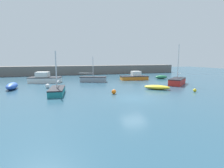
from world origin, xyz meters
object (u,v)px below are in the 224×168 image
object	(u,v)px
dinghy_near_pier	(161,77)
rowboat_white_midwater	(12,86)
sailboat_twin_hulled	(57,91)
cabin_cruiser_white	(134,77)
sailboat_short_mast	(93,79)
mooring_buoy_orange	(114,92)
motorboat_with_cabin	(45,79)
sailboat_tall_mast	(177,81)
mooring_buoy_yellow	(195,90)
rowboat_blue_near	(157,87)
mooring_buoy_pink	(105,78)
mooring_buoy_white	(48,86)

from	to	relation	value
dinghy_near_pier	rowboat_white_midwater	xyz separation A→B (m)	(-25.59, -4.71, 0.07)
sailboat_twin_hulled	rowboat_white_midwater	size ratio (longest dim) A/B	1.38
dinghy_near_pier	cabin_cruiser_white	distance (m)	5.80
sailboat_short_mast	dinghy_near_pier	bearing A→B (deg)	25.69
dinghy_near_pier	mooring_buoy_orange	bearing A→B (deg)	54.25
motorboat_with_cabin	sailboat_tall_mast	xyz separation A→B (m)	(19.75, -8.62, -0.16)
rowboat_white_midwater	mooring_buoy_yellow	size ratio (longest dim) A/B	8.84
motorboat_with_cabin	rowboat_blue_near	size ratio (longest dim) A/B	1.64
mooring_buoy_orange	rowboat_blue_near	bearing A→B (deg)	11.10
sailboat_short_mast	mooring_buoy_pink	bearing A→B (deg)	69.30
dinghy_near_pier	mooring_buoy_pink	distance (m)	11.33
sailboat_twin_hulled	rowboat_white_midwater	world-z (taller)	sailboat_twin_hulled
rowboat_blue_near	mooring_buoy_pink	distance (m)	13.39
rowboat_blue_near	mooring_buoy_yellow	bearing A→B (deg)	-2.74
sailboat_short_mast	sailboat_twin_hulled	xyz separation A→B (m)	(-6.03, -9.23, -0.07)
motorboat_with_cabin	cabin_cruiser_white	bearing A→B (deg)	11.64
rowboat_blue_near	mooring_buoy_white	distance (m)	14.65
mooring_buoy_yellow	sailboat_tall_mast	bearing A→B (deg)	70.81
sailboat_short_mast	mooring_buoy_yellow	bearing A→B (deg)	-29.51
sailboat_tall_mast	mooring_buoy_white	size ratio (longest dim) A/B	10.36
motorboat_with_cabin	mooring_buoy_white	xyz separation A→B (m)	(0.71, -6.16, -0.38)
rowboat_blue_near	cabin_cruiser_white	xyz separation A→B (m)	(1.76, 10.70, 0.28)
dinghy_near_pier	sailboat_tall_mast	xyz separation A→B (m)	(-2.17, -7.62, 0.16)
sailboat_twin_hulled	mooring_buoy_white	size ratio (longest dim) A/B	8.05
rowboat_blue_near	mooring_buoy_pink	size ratio (longest dim) A/B	9.18
sailboat_tall_mast	mooring_buoy_white	world-z (taller)	sailboat_tall_mast
sailboat_short_mast	sailboat_twin_hulled	bearing A→B (deg)	-99.93
mooring_buoy_pink	sailboat_tall_mast	bearing A→B (deg)	-48.47
sailboat_tall_mast	mooring_buoy_yellow	bearing A→B (deg)	29.77
rowboat_blue_near	mooring_buoy_orange	bearing A→B (deg)	-130.19
sailboat_short_mast	mooring_buoy_white	size ratio (longest dim) A/B	7.94
rowboat_blue_near	motorboat_with_cabin	bearing A→B (deg)	-179.99
sailboat_short_mast	rowboat_white_midwater	distance (m)	12.32
motorboat_with_cabin	sailboat_twin_hulled	size ratio (longest dim) A/B	1.16
sailboat_twin_hulled	rowboat_white_midwater	distance (m)	7.57
sailboat_twin_hulled	mooring_buoy_pink	bearing A→B (deg)	150.52
mooring_buoy_pink	dinghy_near_pier	bearing A→B (deg)	-12.38
motorboat_with_cabin	mooring_buoy_yellow	bearing A→B (deg)	-24.75
motorboat_with_cabin	mooring_buoy_yellow	size ratio (longest dim) A/B	14.19
rowboat_white_midwater	mooring_buoy_white	xyz separation A→B (m)	(4.39, -0.44, -0.13)
rowboat_blue_near	sailboat_tall_mast	xyz separation A→B (m)	(5.39, 2.88, 0.24)
cabin_cruiser_white	mooring_buoy_pink	distance (m)	5.73
dinghy_near_pier	mooring_buoy_white	xyz separation A→B (m)	(-21.20, -5.15, -0.06)
sailboat_short_mast	rowboat_blue_near	xyz separation A→B (m)	(6.42, -9.90, -0.20)
sailboat_short_mast	sailboat_tall_mast	size ratio (longest dim) A/B	0.77
mooring_buoy_yellow	mooring_buoy_orange	distance (m)	9.86
sailboat_tall_mast	mooring_buoy_orange	size ratio (longest dim) A/B	11.97
sailboat_tall_mast	mooring_buoy_pink	distance (m)	13.42
rowboat_white_midwater	rowboat_blue_near	bearing A→B (deg)	-106.52
rowboat_white_midwater	rowboat_blue_near	world-z (taller)	rowboat_white_midwater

